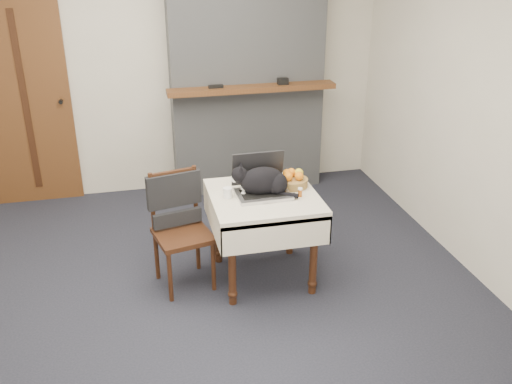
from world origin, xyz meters
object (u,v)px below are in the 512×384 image
pill_bottle (300,192)px  cream_jar (227,193)px  side_table (264,208)px  chair (178,213)px  laptop (261,183)px  cat (263,181)px  door (26,102)px  fruit_basket (293,180)px

pill_bottle → cream_jar: bearing=168.4°
side_table → chair: size_ratio=0.89×
laptop → cat: size_ratio=0.84×
door → pill_bottle: bearing=-43.6°
side_table → cat: size_ratio=1.66×
door → side_table: bearing=-45.9°
side_table → chair: bearing=169.1°
cat → cream_jar: bearing=-169.6°
door → chair: bearing=-55.6°
cream_jar → door: bearing=129.8°
pill_bottle → chair: bearing=166.3°
pill_bottle → chair: chair is taller
cream_jar → fruit_basket: bearing=9.5°
side_table → cream_jar: size_ratio=10.56×
door → fruit_basket: size_ratio=8.91×
laptop → fruit_basket: 0.27m
side_table → cream_jar: 0.31m
pill_bottle → fruit_basket: bearing=89.4°
side_table → cream_jar: cream_jar is taller
laptop → cat: (0.01, -0.03, 0.03)m
pill_bottle → fruit_basket: size_ratio=0.30×
cat → fruit_basket: 0.27m
cream_jar → fruit_basket: (0.52, 0.09, 0.01)m
laptop → pill_bottle: (0.26, -0.14, -0.04)m
laptop → chair: laptop is taller
pill_bottle → side_table: bearing=159.6°
cat → pill_bottle: (0.25, -0.10, -0.07)m
laptop → pill_bottle: size_ratio=5.88×
laptop → cat: bearing=-74.0°
cat → pill_bottle: 0.28m
door → cat: 2.64m
cat → chair: (-0.62, 0.11, -0.24)m
cat → fruit_basket: cat is taller
door → cream_jar: door is taller
side_table → fruit_basket: size_ratio=3.47×
door → chair: 2.20m
cream_jar → chair: chair is taller
cream_jar → fruit_basket: fruit_basket is taller
side_table → door: bearing=134.1°
door → side_table: (1.84, -1.89, -0.41)m
door → side_table: door is taller
door → cream_jar: size_ratio=27.07×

